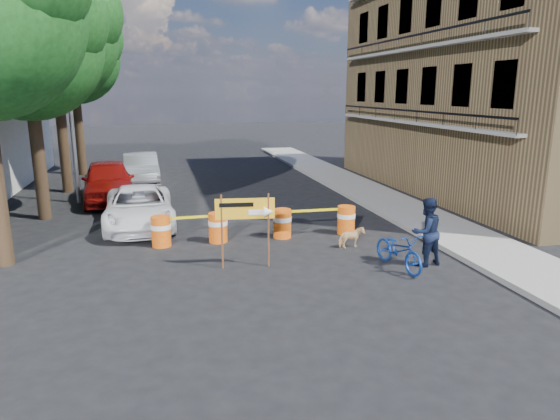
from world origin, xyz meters
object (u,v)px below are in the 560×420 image
barrel_far_left (161,231)px  sedan_silver (141,168)px  barrel_far_right (346,219)px  sedan_red (108,181)px  bicycle (400,233)px  detour_sign (253,214)px  dog (351,238)px  barrel_mid_left (218,227)px  suv_white (139,207)px  pedestrian (426,232)px  barrel_mid_right (282,223)px

barrel_far_left → sedan_silver: size_ratio=0.20×
barrel_far_right → sedan_red: size_ratio=0.18×
bicycle → sedan_silver: 15.64m
sedan_red → barrel_far_right: bearing=-47.7°
detour_sign → dog: (3.07, 0.94, -1.12)m
barrel_far_right → sedan_silver: 12.63m
dog → sedan_red: sedan_red is taller
detour_sign → dog: 3.40m
barrel_far_left → bicycle: 6.81m
barrel_far_right → sedan_red: 10.39m
barrel_far_right → detour_sign: detour_sign is taller
barrel_far_left → bicycle: (5.89, -3.39, 0.47)m
barrel_mid_left → suv_white: size_ratio=0.19×
barrel_far_left → barrel_mid_left: 1.67m
barrel_far_right → bicycle: (0.14, -3.35, 0.47)m
detour_sign → suv_white: (-2.97, 4.83, -0.76)m
barrel_far_right → bicycle: size_ratio=0.48×
barrel_far_left → barrel_mid_left: same height
dog → barrel_far_left: bearing=68.1°
barrel_far_left → barrel_mid_left: bearing=0.9°
detour_sign → pedestrian: bearing=-4.5°
barrel_far_left → dog: bearing=-15.4°
barrel_mid_left → sedan_silver: (-2.49, 10.71, 0.28)m
suv_white → sedan_red: bearing=105.2°
sedan_silver → bicycle: bearing=-68.1°
sedan_red → sedan_silver: sedan_red is taller
barrel_far_right → bicycle: bicycle is taller
barrel_far_left → dog: barrel_far_left is taller
pedestrian → suv_white: bearing=-49.0°
barrel_far_left → suv_white: size_ratio=0.19×
barrel_mid_right → sedan_silver: size_ratio=0.20×
barrel_far_right → dog: (-0.38, -1.43, -0.16)m
barrel_mid_right → suv_white: suv_white is taller
barrel_mid_left → pedestrian: 6.03m
barrel_far_right → pedestrian: pedestrian is taller
barrel_mid_left → barrel_mid_right: bearing=-0.0°
suv_white → sedan_silver: sedan_silver is taller
detour_sign → dog: bearing=24.0°
barrel_mid_left → barrel_far_right: size_ratio=1.00×
barrel_far_left → barrel_mid_left: size_ratio=1.00×
pedestrian → sedan_silver: (-7.50, 14.04, -0.15)m
barrel_mid_left → sedan_red: size_ratio=0.18×
barrel_mid_left → sedan_silver: size_ratio=0.20×
barrel_mid_right → sedan_red: (-5.68, 6.82, 0.37)m
barrel_far_left → sedan_silver: (-0.82, 10.73, 0.28)m
barrel_far_left → barrel_mid_right: 3.67m
sedan_red → barrel_mid_left: bearing=-67.7°
barrel_mid_right → detour_sign: bearing=-119.3°
pedestrian → sedan_silver: pedestrian is taller
detour_sign → sedan_silver: (-3.12, 13.15, -0.68)m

